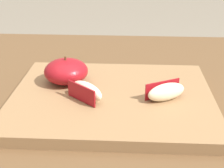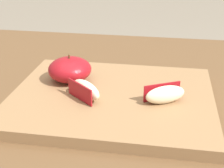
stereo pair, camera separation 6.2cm
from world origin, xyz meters
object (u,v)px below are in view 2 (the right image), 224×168
Objects in this scene: apple_half_skin_up at (70,69)px; apple_wedge_middle at (165,94)px; cutting_board at (112,99)px; apple_wedge_left at (85,90)px.

apple_wedge_middle is at bearing -19.15° from apple_half_skin_up.
apple_wedge_middle is at bearing -11.08° from cutting_board.
apple_half_skin_up is 0.20m from apple_wedge_middle.
apple_wedge_middle is (0.10, -0.02, 0.03)m from cutting_board.
apple_half_skin_up reaches higher than cutting_board.
apple_half_skin_up reaches higher than apple_wedge_middle.
apple_wedge_middle is at bearing 2.18° from apple_wedge_left.
apple_half_skin_up reaches higher than apple_wedge_left.
cutting_board is 0.06m from apple_wedge_left.
apple_wedge_middle is (0.19, -0.07, -0.01)m from apple_half_skin_up.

